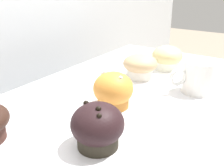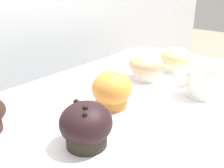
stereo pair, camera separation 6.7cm
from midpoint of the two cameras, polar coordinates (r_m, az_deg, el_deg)
wall_back at (r=1.12m, az=-24.31°, el=3.91°), size 3.20×0.10×1.80m
muffin_front_center at (r=0.83m, az=3.82°, el=3.93°), size 0.11×0.11×0.08m
muffin_back_right at (r=0.49m, az=-7.12°, el=-9.33°), size 0.10×0.10×0.09m
muffin_front_left at (r=0.93m, az=9.88°, el=5.65°), size 0.11×0.11×0.08m
muffin_front_right at (r=0.64m, az=-2.74°, el=-1.54°), size 0.10×0.10×0.09m
coffee_cup at (r=0.75m, az=15.91°, el=1.62°), size 0.12×0.11×0.09m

